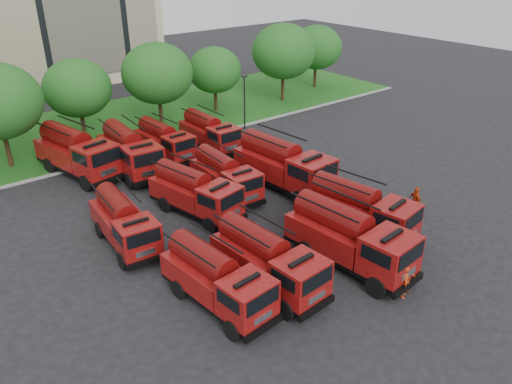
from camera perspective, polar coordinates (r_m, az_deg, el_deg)
ground at (r=29.19m, az=0.52°, el=-6.51°), size 140.00×140.00×0.00m
lawn at (r=50.12m, az=-18.69°, el=6.69°), size 70.00×16.00×0.12m
curb at (r=43.00m, az=-14.72°, el=4.02°), size 70.00×0.30×0.14m
tree_3 at (r=46.70m, az=-19.75°, el=11.11°), size 5.88×5.88×7.19m
tree_4 at (r=47.89m, az=-11.22°, el=13.16°), size 6.55×6.55×8.01m
tree_5 at (r=52.40m, az=-4.76°, el=13.72°), size 5.46×5.46×6.68m
tree_6 at (r=55.81m, az=3.16°, el=15.75°), size 6.89×6.89×8.42m
tree_7 at (r=62.10m, az=6.92°, el=16.08°), size 6.05×6.05×7.39m
lamp_post_1 at (r=47.23m, az=-1.33°, el=10.54°), size 0.60×0.25×5.11m
fire_truck_0 at (r=24.35m, az=-4.54°, el=-9.87°), size 2.85×6.74×2.99m
fire_truck_1 at (r=25.47m, az=1.31°, el=-7.78°), size 2.85×6.98×3.11m
fire_truck_2 at (r=27.41m, az=10.59°, el=-5.17°), size 3.27×7.73×3.43m
fire_truck_3 at (r=30.60m, az=11.79°, el=-1.96°), size 3.48×7.31×3.20m
fire_truck_4 at (r=29.88m, az=-14.85°, el=-3.37°), size 2.78×6.57×2.91m
fire_truck_5 at (r=32.34m, az=-7.01°, el=-0.03°), size 3.60×7.12×3.10m
fire_truck_6 at (r=34.64m, az=-3.55°, el=1.87°), size 2.66×6.59×2.95m
fire_truck_7 at (r=35.52m, az=3.11°, el=3.13°), size 3.42×8.16×3.63m
fire_truck_8 at (r=39.97m, az=-19.80°, el=4.27°), size 4.28×8.32×3.61m
fire_truck_9 at (r=39.30m, az=-14.25°, el=4.54°), size 3.14×7.70×3.44m
fire_truck_10 at (r=41.63m, az=-10.46°, el=5.78°), size 2.65×6.49×2.90m
fire_truck_11 at (r=42.86m, az=-5.36°, el=6.79°), size 2.44×6.60×3.00m
firefighter_0 at (r=26.73m, az=16.43°, el=-11.32°), size 0.81×0.75×1.79m
firefighter_1 at (r=27.01m, az=16.63°, el=-10.90°), size 0.98×0.74×1.78m
firefighter_2 at (r=34.32m, az=17.54°, el=-2.45°), size 0.97×1.30×1.96m
firefighter_3 at (r=33.33m, az=8.45°, el=-2.31°), size 1.36×1.09×1.86m
firefighter_4 at (r=26.56m, az=-7.02°, el=-10.54°), size 0.86×0.80×1.47m
firefighter_5 at (r=38.08m, az=4.25°, el=1.76°), size 1.81×1.01×1.85m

